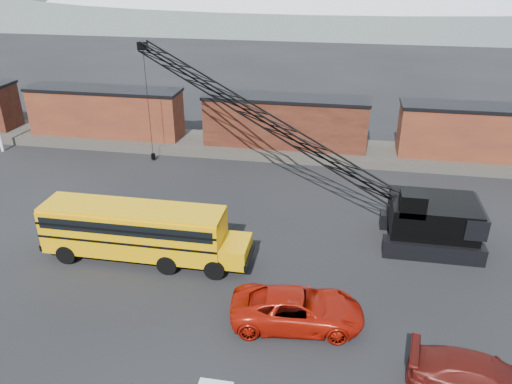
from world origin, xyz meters
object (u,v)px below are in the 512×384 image
red_pickup (297,309)px  maroon_suv (482,379)px  school_bus (140,231)px  crawler_crane (258,116)px

red_pickup → maroon_suv: 7.92m
school_bus → maroon_suv: school_bus is taller
red_pickup → maroon_suv: bearing=-117.1°
red_pickup → crawler_crane: (-4.13, 13.12, 4.93)m
crawler_crane → maroon_suv: bearing=-54.2°
school_bus → red_pickup: bearing=-23.2°
maroon_suv → red_pickup: bearing=77.8°
school_bus → red_pickup: school_bus is taller
maroon_suv → crawler_crane: (-11.53, 15.96, 4.98)m
school_bus → crawler_crane: size_ratio=0.49×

